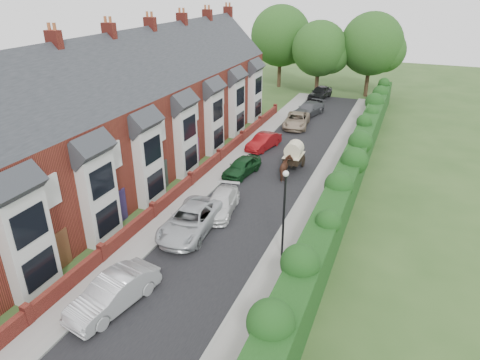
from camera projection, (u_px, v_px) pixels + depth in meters
The scene contains 23 objects.
ground at pixel (192, 286), 21.09m from camera, with size 140.00×140.00×0.00m, color #2D4C1E.
road at pixel (258, 191), 30.48m from camera, with size 6.00×58.00×0.02m, color black.
pavement_hedge_side at pixel (315, 201), 29.06m from camera, with size 2.20×58.00×0.12m, color gray.
pavement_house_side at pixel (209, 182), 31.77m from camera, with size 1.70×58.00×0.12m, color gray.
kerb_hedge_side at pixel (300, 198), 29.42m from camera, with size 0.18×58.00×0.13m, color gray.
kerb_house_side at pixel (219, 184), 31.50m from camera, with size 0.18×58.00×0.13m, color gray.
hedge at pixel (344, 185), 27.79m from camera, with size 2.10×58.00×2.85m.
terrace_row at pixel (121, 119), 31.26m from camera, with size 9.05×40.50×11.50m.
garden_wall_row at pixel (191, 180), 31.10m from camera, with size 0.35×40.35×1.10m.
lamppost at pixel (284, 204), 21.88m from camera, with size 0.32×0.32×5.16m.
tree_far_left at pixel (322, 50), 53.16m from camera, with size 7.14×6.80×9.29m.
tree_far_right at pixel (375, 46), 52.52m from camera, with size 7.98×7.60×10.31m.
tree_far_back at pixel (284, 38), 57.31m from camera, with size 8.40×8.00×10.82m.
car_silver_a at pixel (113, 293), 19.49m from camera, with size 1.62×4.66×1.53m, color #BABABF.
car_silver_b at pixel (190, 220), 25.33m from camera, with size 2.53×5.49×1.53m, color #B5B9BD.
car_white at pixel (221, 203), 27.55m from camera, with size 1.79×4.41×1.28m, color white.
car_green at pixel (242, 166), 32.85m from camera, with size 1.59×3.96×1.35m, color #113919.
car_red at pixel (264, 142), 37.89m from camera, with size 1.42×4.08×1.34m, color maroon.
car_beige at pixel (297, 120), 43.54m from camera, with size 2.30×4.99×1.39m, color tan.
car_grey at pixel (309, 109), 47.20m from camera, with size 1.99×4.88×1.42m, color #4E4F55.
car_black at pixel (320, 92), 53.86m from camera, with size 1.86×4.62×1.57m, color black.
horse at pixel (286, 168), 32.15m from camera, with size 0.89×1.95×1.65m, color #552E1F.
horse_cart at pixel (294, 153), 33.72m from camera, with size 1.41×3.12×2.25m.
Camera 1 is at (8.55, -14.71, 13.73)m, focal length 32.00 mm.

